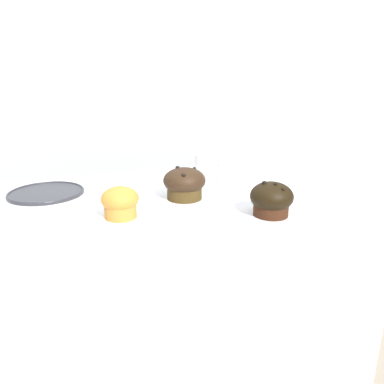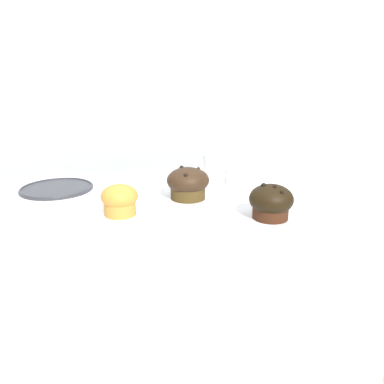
{
  "view_description": "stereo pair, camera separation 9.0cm",
  "coord_description": "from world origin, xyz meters",
  "px_view_note": "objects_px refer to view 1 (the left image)",
  "views": [
    {
      "loc": [
        -0.22,
        -0.91,
        1.26
      ],
      "look_at": [
        0.06,
        -0.1,
        0.99
      ],
      "focal_mm": 35.0,
      "sensor_mm": 36.0,
      "label": 1
    },
    {
      "loc": [
        -0.13,
        -0.94,
        1.26
      ],
      "look_at": [
        0.06,
        -0.1,
        0.99
      ],
      "focal_mm": 35.0,
      "sensor_mm": 36.0,
      "label": 2
    }
  ],
  "objects_px": {
    "muffin_back_right": "(271,199)",
    "muffin_front_center": "(120,202)",
    "muffin_back_left": "(184,183)",
    "coffee_cup": "(209,167)",
    "serving_plate": "(46,192)"
  },
  "relations": [
    {
      "from": "muffin_back_right",
      "to": "coffee_cup",
      "type": "bearing_deg",
      "value": 95.78
    },
    {
      "from": "muffin_back_left",
      "to": "serving_plate",
      "type": "distance_m",
      "value": 0.39
    },
    {
      "from": "muffin_front_center",
      "to": "muffin_back_right",
      "type": "distance_m",
      "value": 0.35
    },
    {
      "from": "serving_plate",
      "to": "muffin_front_center",
      "type": "bearing_deg",
      "value": -55.65
    },
    {
      "from": "muffin_front_center",
      "to": "muffin_back_right",
      "type": "relative_size",
      "value": 0.86
    },
    {
      "from": "muffin_front_center",
      "to": "serving_plate",
      "type": "height_order",
      "value": "muffin_front_center"
    },
    {
      "from": "muffin_front_center",
      "to": "muffin_back_left",
      "type": "bearing_deg",
      "value": 24.15
    },
    {
      "from": "muffin_back_left",
      "to": "muffin_back_right",
      "type": "relative_size",
      "value": 1.12
    },
    {
      "from": "muffin_front_center",
      "to": "coffee_cup",
      "type": "bearing_deg",
      "value": 34.95
    },
    {
      "from": "muffin_back_right",
      "to": "muffin_front_center",
      "type": "bearing_deg",
      "value": 162.93
    },
    {
      "from": "muffin_back_left",
      "to": "serving_plate",
      "type": "height_order",
      "value": "muffin_back_left"
    },
    {
      "from": "muffin_back_right",
      "to": "serving_plate",
      "type": "relative_size",
      "value": 0.49
    },
    {
      "from": "coffee_cup",
      "to": "serving_plate",
      "type": "bearing_deg",
      "value": 175.99
    },
    {
      "from": "coffee_cup",
      "to": "muffin_back_right",
      "type": "bearing_deg",
      "value": -84.22
    },
    {
      "from": "muffin_back_left",
      "to": "coffee_cup",
      "type": "height_order",
      "value": "same"
    }
  ]
}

